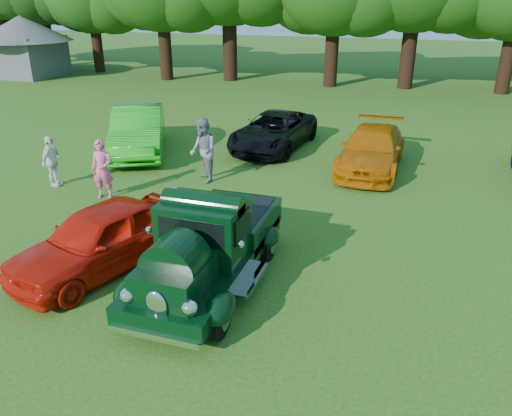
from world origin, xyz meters
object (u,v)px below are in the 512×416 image
(hero_pickup, at_px, (209,246))
(spectator_white, at_px, (52,161))
(red_convertible, at_px, (101,238))
(spectator_grey, at_px, (203,151))
(gazebo, at_px, (23,39))
(spectator_pink, at_px, (102,169))
(back_car_black, at_px, (274,131))
(back_car_lime, at_px, (138,131))
(back_car_orange, at_px, (372,149))

(hero_pickup, distance_m, spectator_white, 7.36)
(hero_pickup, height_order, spectator_white, hero_pickup)
(red_convertible, height_order, spectator_white, spectator_white)
(spectator_grey, bearing_deg, hero_pickup, -13.60)
(gazebo, bearing_deg, spectator_pink, -44.70)
(spectator_grey, bearing_deg, spectator_pink, -84.22)
(gazebo, bearing_deg, spectator_grey, -37.98)
(red_convertible, distance_m, back_car_black, 9.48)
(hero_pickup, height_order, red_convertible, hero_pickup)
(hero_pickup, bearing_deg, back_car_lime, 128.59)
(back_car_lime, xyz_separation_m, gazebo, (-16.36, 13.37, 1.61))
(back_car_black, bearing_deg, spectator_white, -126.05)
(back_car_orange, distance_m, spectator_pink, 8.28)
(back_car_lime, bearing_deg, hero_pickup, -77.82)
(hero_pickup, distance_m, back_car_black, 9.38)
(back_car_lime, bearing_deg, spectator_pink, -98.95)
(hero_pickup, bearing_deg, back_car_orange, 74.27)
(red_convertible, relative_size, spectator_grey, 2.06)
(red_convertible, distance_m, spectator_white, 5.54)
(red_convertible, distance_m, spectator_pink, 3.99)
(back_car_lime, relative_size, back_car_orange, 1.06)
(spectator_grey, distance_m, gazebo, 25.10)
(spectator_white, bearing_deg, gazebo, 34.17)
(spectator_pink, bearing_deg, back_car_lime, 93.48)
(hero_pickup, xyz_separation_m, spectator_white, (-6.47, 3.52, -0.02))
(spectator_pink, xyz_separation_m, gazebo, (-17.64, 17.46, 1.58))
(spectator_white, bearing_deg, hero_pickup, -126.89)
(hero_pickup, distance_m, gazebo, 30.33)
(back_car_orange, height_order, gazebo, gazebo)
(hero_pickup, relative_size, back_car_lime, 0.95)
(back_car_black, xyz_separation_m, spectator_pink, (-3.11, -6.10, 0.18))
(spectator_pink, relative_size, gazebo, 0.26)
(back_car_lime, height_order, back_car_orange, back_car_lime)
(back_car_lime, xyz_separation_m, back_car_black, (4.39, 2.01, -0.16))
(hero_pickup, xyz_separation_m, back_car_lime, (-5.80, 7.27, 0.02))
(red_convertible, height_order, back_car_black, red_convertible)
(red_convertible, height_order, spectator_pink, spectator_pink)
(hero_pickup, distance_m, back_car_orange, 8.28)
(spectator_white, xyz_separation_m, gazebo, (-15.69, 17.12, 1.65))
(back_car_orange, bearing_deg, back_car_black, 161.56)
(spectator_white, bearing_deg, back_car_black, -49.63)
(hero_pickup, bearing_deg, spectator_white, 151.45)
(spectator_grey, xyz_separation_m, gazebo, (-19.75, 15.42, 1.44))
(back_car_orange, xyz_separation_m, spectator_pink, (-6.76, -4.79, 0.17))
(spectator_grey, bearing_deg, back_car_black, 127.79)
(hero_pickup, relative_size, spectator_white, 3.05)
(back_car_lime, relative_size, spectator_white, 3.21)
(back_car_black, bearing_deg, gazebo, 156.53)
(back_car_lime, relative_size, gazebo, 0.75)
(back_car_lime, xyz_separation_m, spectator_pink, (1.29, -4.09, 0.03))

